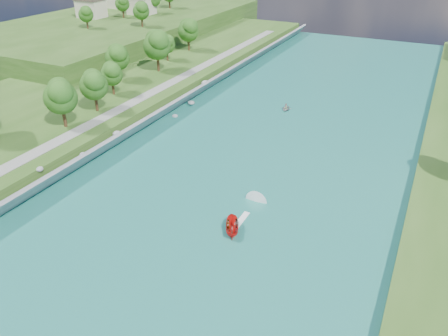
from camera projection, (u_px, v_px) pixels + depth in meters
The scene contains 10 objects.
ground at pixel (176, 243), 59.79m from camera, with size 260.00×260.00×0.00m, color #2D5119.
river_water at pixel (237, 177), 75.45m from camera, with size 55.00×240.00×0.10m, color #1B6A5C.
berm_west at pixel (27, 119), 94.06m from camera, with size 45.00×240.00×3.50m, color #2D5119.
ridge_west at pixel (122, 28), 164.16m from camera, with size 60.00×120.00×9.00m, color #2D5119.
riprap_bank at pixel (115, 140), 84.34m from camera, with size 4.73×236.00×4.29m.
riverside_path at pixel (89, 125), 86.39m from camera, with size 3.00×200.00×0.10m, color gray.
ridge_houses at pixel (115, 1), 166.22m from camera, with size 29.50×29.50×8.40m.
trees_ridge at pixel (143, 3), 158.04m from camera, with size 21.81×51.64×10.55m.
motorboat at pixel (235, 223), 62.22m from camera, with size 3.60×19.30×2.23m.
raft at pixel (286, 108), 102.93m from camera, with size 2.70×3.48×1.53m.
Camera 1 is at (26.93, -39.50, 37.93)m, focal length 35.00 mm.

